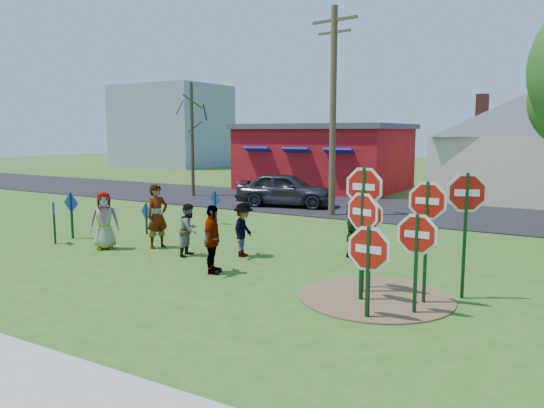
{
  "coord_description": "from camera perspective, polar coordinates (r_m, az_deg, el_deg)",
  "views": [
    {
      "loc": [
        8.06,
        -11.33,
        3.44
      ],
      "look_at": [
        0.45,
        1.58,
        1.4
      ],
      "focal_mm": 35.0,
      "sensor_mm": 36.0,
      "label": 1
    }
  ],
  "objects": [
    {
      "name": "person_c",
      "position": [
        14.97,
        -8.89,
        -2.74
      ],
      "size": [
        0.69,
        0.81,
        1.47
      ],
      "primitive_type": "imported",
      "rotation": [
        0.0,
        0.0,
        1.78
      ],
      "color": "brown",
      "rests_on": "ground"
    },
    {
      "name": "person_a",
      "position": [
        16.35,
        -17.6,
        -1.71
      ],
      "size": [
        0.95,
        0.98,
        1.7
      ],
      "primitive_type": "imported",
      "rotation": [
        0.0,
        0.0,
        0.87
      ],
      "color": "#3D548F",
      "rests_on": "ground"
    },
    {
      "name": "ground",
      "position": [
        14.33,
        -4.79,
        -6.15
      ],
      "size": [
        120.0,
        120.0,
        0.0
      ],
      "primitive_type": "plane",
      "color": "#285D1A",
      "rests_on": "ground"
    },
    {
      "name": "stop_sign_b",
      "position": [
        11.33,
        9.85,
        0.65
      ],
      "size": [
        1.13,
        0.08,
        2.86
      ],
      "rotation": [
        0.0,
        0.0,
        -0.05
      ],
      "color": "#0F3916",
      "rests_on": "ground"
    },
    {
      "name": "bare_tree_west",
      "position": [
        28.54,
        -8.62,
        8.59
      ],
      "size": [
        1.8,
        1.8,
        6.01
      ],
      "color": "#382819",
      "rests_on": "ground"
    },
    {
      "name": "stop_sign_e",
      "position": [
        9.91,
        10.35,
        -5.35
      ],
      "size": [
        1.15,
        0.12,
        1.89
      ],
      "rotation": [
        0.0,
        0.0,
        -0.08
      ],
      "color": "#0F3916",
      "rests_on": "ground"
    },
    {
      "name": "stop_sign_d",
      "position": [
        11.48,
        20.17,
        0.04
      ],
      "size": [
        1.04,
        0.44,
        2.77
      ],
      "rotation": [
        0.0,
        0.0,
        0.39
      ],
      "color": "#0F3916",
      "rests_on": "ground"
    },
    {
      "name": "suv",
      "position": [
        24.4,
        1.5,
        1.6
      ],
      "size": [
        4.84,
        2.77,
        1.55
      ],
      "primitive_type": "imported",
      "rotation": [
        0.0,
        0.0,
        1.79
      ],
      "color": "#2C2C31",
      "rests_on": "road"
    },
    {
      "name": "cream_house",
      "position": [
        29.45,
        25.67,
        6.01
      ],
      "size": [
        9.4,
        9.4,
        6.5
      ],
      "color": "beige",
      "rests_on": "ground"
    },
    {
      "name": "stop_sign_f",
      "position": [
        10.3,
        15.31,
        -3.8
      ],
      "size": [
        1.06,
        0.07,
        2.07
      ],
      "rotation": [
        0.0,
        0.0,
        -0.02
      ],
      "color": "#0F3916",
      "rests_on": "ground"
    },
    {
      "name": "blue_diamond_c",
      "position": [
        18.37,
        -13.37,
        -1.16
      ],
      "size": [
        0.59,
        0.18,
        1.08
      ],
      "rotation": [
        0.0,
        0.0,
        -0.27
      ],
      "color": "#0F3916",
      "rests_on": "ground"
    },
    {
      "name": "dirt_patch",
      "position": [
        11.45,
        11.13,
        -9.79
      ],
      "size": [
        3.2,
        3.2,
        0.03
      ],
      "primitive_type": "cylinder",
      "color": "brown",
      "rests_on": "ground"
    },
    {
      "name": "utility_pole",
      "position": [
        21.83,
        6.59,
        10.26
      ],
      "size": [
        2.04,
        0.43,
        8.37
      ],
      "rotation": [
        0.0,
        0.0,
        -0.16
      ],
      "color": "#4C3823",
      "rests_on": "ground"
    },
    {
      "name": "person_b",
      "position": [
        16.11,
        -12.23,
        -1.3
      ],
      "size": [
        0.62,
        0.79,
        1.9
      ],
      "primitive_type": "imported",
      "rotation": [
        0.0,
        0.0,
        1.3
      ],
      "color": "#276E68",
      "rests_on": "ground"
    },
    {
      "name": "stop_sign_c",
      "position": [
        10.91,
        16.33,
        -1.05
      ],
      "size": [
        1.05,
        0.07,
        2.62
      ],
      "rotation": [
        0.0,
        0.0,
        -0.02
      ],
      "color": "#0F3916",
      "rests_on": "ground"
    },
    {
      "name": "red_building",
      "position": [
        32.34,
        5.71,
        5.12
      ],
      "size": [
        9.4,
        7.69,
        3.9
      ],
      "color": "maroon",
      "rests_on": "ground"
    },
    {
      "name": "stop_sign_g",
      "position": [
        11.75,
        10.4,
        -2.02
      ],
      "size": [
        0.93,
        0.19,
        2.13
      ],
      "rotation": [
        0.0,
        0.0,
        -0.19
      ],
      "color": "#0F3916",
      "rests_on": "ground"
    },
    {
      "name": "distant_building",
      "position": [
        54.85,
        -10.71,
        8.23
      ],
      "size": [
        10.0,
        8.0,
        8.0
      ],
      "primitive_type": "cube",
      "color": "#8C939E",
      "rests_on": "ground"
    },
    {
      "name": "stop_sign_a",
      "position": [
        10.84,
        9.7,
        -1.92
      ],
      "size": [
        1.02,
        0.35,
        2.38
      ],
      "rotation": [
        0.0,
        0.0,
        -0.32
      ],
      "color": "#0F3916",
      "rests_on": "ground"
    },
    {
      "name": "blue_diamond_d",
      "position": [
        19.92,
        -6.12,
        0.05
      ],
      "size": [
        0.59,
        0.19,
        1.26
      ],
      "rotation": [
        0.0,
        0.0,
        -0.29
      ],
      "color": "#0F3916",
      "rests_on": "ground"
    },
    {
      "name": "person_f",
      "position": [
        14.59,
        8.86,
        -2.72
      ],
      "size": [
        1.38,
        1.42,
        1.62
      ],
      "primitive_type": "imported",
      "rotation": [
        0.0,
        0.0,
        2.32
      ],
      "color": "#1C4830",
      "rests_on": "ground"
    },
    {
      "name": "road",
      "position": [
        24.45,
        10.96,
        -0.41
      ],
      "size": [
        120.0,
        7.5,
        0.04
      ],
      "primitive_type": "cube",
      "color": "black",
      "rests_on": "ground"
    },
    {
      "name": "person_e",
      "position": [
        12.99,
        -6.46,
        -3.81
      ],
      "size": [
        0.73,
        1.07,
        1.69
      ],
      "primitive_type": "imported",
      "rotation": [
        0.0,
        0.0,
        1.92
      ],
      "color": "#4E3662",
      "rests_on": "ground"
    },
    {
      "name": "blue_diamond_a",
      "position": [
        17.64,
        -22.4,
        -1.4
      ],
      "size": [
        0.55,
        0.38,
        1.31
      ],
      "rotation": [
        0.0,
        0.0,
        -0.59
      ],
      "color": "#0F3916",
      "rests_on": "ground"
    },
    {
      "name": "person_d",
      "position": [
        14.69,
        -3.09,
        -2.78
      ],
      "size": [
        0.78,
        1.08,
        1.51
      ],
      "primitive_type": "imported",
      "rotation": [
        0.0,
        0.0,
        1.81
      ],
      "color": "#35363B",
      "rests_on": "ground"
    },
    {
      "name": "blue_diamond_b",
      "position": [
        18.31,
        -20.77,
        -0.57
      ],
      "size": [
        0.68,
        0.06,
        1.51
      ],
      "rotation": [
        0.0,
        0.0,
        -0.01
      ],
      "color": "#0F3916",
      "rests_on": "ground"
    }
  ]
}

